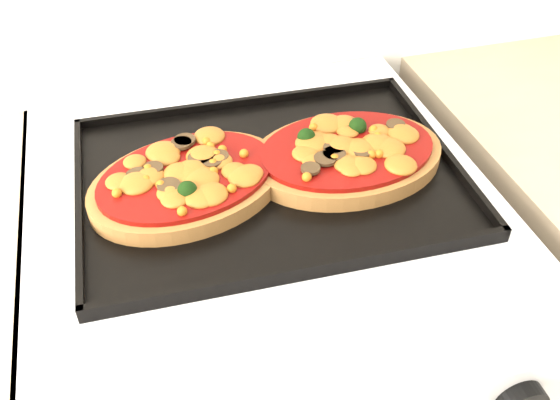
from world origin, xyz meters
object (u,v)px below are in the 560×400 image
object	(u,v)px
stove	(266,390)
pizza_left	(187,179)
baking_tray	(269,175)
pizza_right	(347,153)

from	to	relation	value
stove	pizza_left	world-z (taller)	pizza_left
baking_tray	pizza_right	xyz separation A→B (m)	(0.10, -0.01, 0.02)
pizza_left	pizza_right	bearing A→B (deg)	-1.10
pizza_left	pizza_right	world-z (taller)	same
pizza_left	pizza_right	xyz separation A→B (m)	(0.21, -0.00, 0.00)
stove	baking_tray	world-z (taller)	baking_tray
stove	pizza_right	size ratio (longest dim) A/B	3.56
baking_tray	pizza_right	size ratio (longest dim) A/B	1.89
stove	pizza_left	distance (m)	0.49
stove	baking_tray	size ratio (longest dim) A/B	1.88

